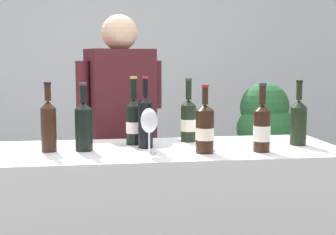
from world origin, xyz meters
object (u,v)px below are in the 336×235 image
object	(u,v)px
wine_bottle_1	(188,120)
wine_bottle_6	(298,121)
wine_bottle_0	(205,128)
wine_glass	(149,122)
wine_bottle_2	(145,120)
person_server	(121,154)
wine_bottle_7	(134,121)
potted_shrub	(265,152)
wine_bottle_4	(262,128)
wine_bottle_5	(49,124)
wine_bottle_3	(84,125)

from	to	relation	value
wine_bottle_1	wine_bottle_6	world-z (taller)	wine_bottle_1
wine_bottle_6	wine_bottle_0	bearing A→B (deg)	-164.36
wine_bottle_6	wine_glass	bearing A→B (deg)	-169.96
wine_bottle_2	person_server	distance (m)	0.71
wine_bottle_0	wine_bottle_1	distance (m)	0.33
wine_bottle_0	wine_bottle_7	size ratio (longest dim) A/B	0.92
wine_bottle_1	person_server	bearing A→B (deg)	123.98
wine_bottle_1	potted_shrub	size ratio (longest dim) A/B	0.27
wine_bottle_2	wine_glass	world-z (taller)	wine_bottle_2
wine_bottle_2	wine_bottle_4	distance (m)	0.55
wine_bottle_0	wine_bottle_6	world-z (taller)	wine_bottle_6
wine_bottle_4	potted_shrub	size ratio (longest dim) A/B	0.26
wine_bottle_4	wine_glass	distance (m)	0.53
wine_bottle_0	wine_bottle_5	size ratio (longest dim) A/B	0.97
wine_bottle_0	wine_glass	xyz separation A→B (m)	(-0.26, 0.01, 0.03)
wine_bottle_2	wine_bottle_4	xyz separation A→B (m)	(0.52, -0.18, -0.02)
wine_bottle_4	potted_shrub	bearing A→B (deg)	69.57
wine_bottle_1	wine_bottle_7	bearing A→B (deg)	-169.82
wine_bottle_5	person_server	world-z (taller)	person_server
wine_bottle_6	person_server	bearing A→B (deg)	141.68
wine_bottle_4	wine_bottle_1	bearing A→B (deg)	129.53
wine_bottle_6	potted_shrub	xyz separation A→B (m)	(0.18, 0.99, -0.35)
wine_bottle_1	person_server	xyz separation A→B (m)	(-0.33, 0.48, -0.26)
wine_bottle_5	wine_bottle_6	world-z (taller)	same
wine_bottle_1	potted_shrub	bearing A→B (deg)	48.69
wine_bottle_5	wine_glass	bearing A→B (deg)	-16.75
wine_bottle_2	wine_glass	xyz separation A→B (m)	(-0.00, -0.16, 0.01)
wine_bottle_1	wine_bottle_5	size ratio (longest dim) A/B	1.02
wine_bottle_2	wine_glass	bearing A→B (deg)	-90.46
wine_bottle_3	wine_bottle_7	world-z (taller)	wine_bottle_7
wine_bottle_1	wine_bottle_2	world-z (taller)	wine_bottle_2
wine_bottle_3	potted_shrub	size ratio (longest dim) A/B	0.26
wine_bottle_3	potted_shrub	bearing A→B (deg)	38.78
person_server	wine_bottle_2	bearing A→B (deg)	-82.59
wine_bottle_4	wine_bottle_6	world-z (taller)	wine_bottle_6
wine_bottle_3	person_server	xyz separation A→B (m)	(0.21, 0.68, -0.27)
wine_bottle_2	wine_bottle_7	world-z (taller)	wine_bottle_2
wine_bottle_4	wine_bottle_7	bearing A→B (deg)	153.20
wine_bottle_6	wine_glass	world-z (taller)	wine_bottle_6
person_server	potted_shrub	bearing A→B (deg)	17.24
wine_bottle_4	wine_bottle_6	bearing A→B (deg)	32.33
wine_bottle_1	wine_bottle_2	size ratio (longest dim) A/B	0.95
wine_bottle_1	wine_bottle_5	xyz separation A→B (m)	(-0.70, -0.19, 0.01)
wine_bottle_4	wine_bottle_2	bearing A→B (deg)	160.84
wine_glass	wine_bottle_0	bearing A→B (deg)	-1.61
wine_bottle_6	potted_shrub	world-z (taller)	wine_bottle_6
wine_bottle_6	person_server	size ratio (longest dim) A/B	0.20
wine_bottle_0	wine_bottle_4	bearing A→B (deg)	-2.19
wine_bottle_3	wine_bottle_4	size ratio (longest dim) A/B	1.00
potted_shrub	wine_bottle_5	bearing A→B (deg)	-144.82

